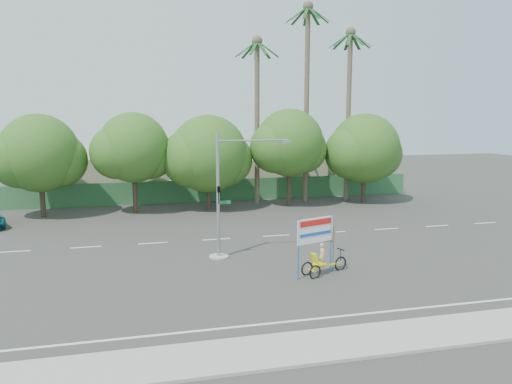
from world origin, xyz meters
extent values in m
plane|color=#33302D|center=(0.00, 0.00, 0.00)|extent=(120.00, 120.00, 0.00)
cube|color=gray|center=(0.00, -7.50, 0.06)|extent=(50.00, 2.40, 0.12)
cube|color=#336B3D|center=(0.00, 21.50, 1.00)|extent=(38.00, 0.08, 2.00)
cube|color=#B5AC8F|center=(-10.00, 26.00, 2.00)|extent=(12.00, 8.00, 4.00)
cube|color=#B5AC8F|center=(8.00, 26.00, 1.80)|extent=(14.00, 8.00, 3.60)
cylinder|color=#473828|center=(-14.00, 18.00, 1.76)|extent=(0.40, 0.40, 3.52)
sphere|color=#204D16|center=(-14.00, 18.00, 4.96)|extent=(6.00, 6.00, 6.00)
sphere|color=#204D16|center=(-12.65, 18.30, 4.40)|extent=(4.32, 4.32, 4.32)
sphere|color=#204D16|center=(-15.35, 17.75, 4.64)|extent=(4.56, 4.56, 4.56)
cylinder|color=#473828|center=(-7.00, 18.00, 1.87)|extent=(0.40, 0.40, 3.74)
sphere|color=#204D16|center=(-7.00, 18.00, 5.27)|extent=(5.60, 5.60, 5.60)
sphere|color=#204D16|center=(-5.74, 18.30, 4.68)|extent=(4.03, 4.03, 4.03)
sphere|color=#204D16|center=(-8.26, 17.75, 4.93)|extent=(4.26, 4.26, 4.26)
cylinder|color=#473828|center=(-1.00, 18.00, 1.65)|extent=(0.40, 0.40, 3.30)
sphere|color=#204D16|center=(-1.00, 18.00, 4.65)|extent=(6.40, 6.40, 6.40)
sphere|color=#204D16|center=(0.44, 18.30, 4.12)|extent=(4.61, 4.61, 4.61)
sphere|color=#204D16|center=(-2.44, 17.75, 4.35)|extent=(4.86, 4.86, 4.86)
cylinder|color=#473828|center=(6.00, 18.00, 1.94)|extent=(0.40, 0.40, 3.87)
sphere|color=#204D16|center=(6.00, 18.00, 5.46)|extent=(5.80, 5.80, 5.80)
sphere|color=#204D16|center=(7.30, 18.30, 4.84)|extent=(4.18, 4.18, 4.18)
sphere|color=#204D16|center=(4.70, 17.75, 5.10)|extent=(4.41, 4.41, 4.41)
cylinder|color=#473828|center=(13.00, 18.00, 1.72)|extent=(0.40, 0.40, 3.43)
sphere|color=#204D16|center=(13.00, 18.00, 4.84)|extent=(6.20, 6.20, 6.20)
sphere|color=#204D16|center=(14.39, 18.30, 4.29)|extent=(4.46, 4.46, 4.46)
sphere|color=#204D16|center=(11.61, 17.75, 4.52)|extent=(4.71, 4.71, 4.71)
cylinder|color=#70604C|center=(8.00, 19.50, 8.50)|extent=(0.44, 0.44, 17.00)
sphere|color=#70604C|center=(8.00, 19.50, 17.00)|extent=(0.90, 0.90, 0.90)
cube|color=#1C4C21|center=(8.94, 19.50, 16.34)|extent=(1.91, 0.28, 1.36)
cube|color=#1C4C21|center=(8.72, 20.11, 16.34)|extent=(1.65, 1.44, 1.36)
cube|color=#1C4C21|center=(8.16, 20.43, 16.34)|extent=(0.61, 1.93, 1.36)
cube|color=#1C4C21|center=(7.53, 20.32, 16.34)|extent=(1.20, 1.80, 1.36)
cube|color=#1C4C21|center=(7.11, 19.82, 16.34)|extent=(1.89, 0.92, 1.36)
cube|color=#1C4C21|center=(7.11, 19.18, 16.34)|extent=(1.89, 0.92, 1.36)
cube|color=#1C4C21|center=(7.53, 18.68, 16.34)|extent=(1.20, 1.80, 1.36)
cube|color=#1C4C21|center=(8.16, 18.57, 16.34)|extent=(0.61, 1.93, 1.36)
cube|color=#1C4C21|center=(8.72, 18.89, 16.34)|extent=(1.65, 1.44, 1.36)
cylinder|color=#70604C|center=(12.00, 19.50, 7.50)|extent=(0.44, 0.44, 15.00)
sphere|color=#70604C|center=(12.00, 19.50, 15.00)|extent=(0.90, 0.90, 0.90)
cube|color=#1C4C21|center=(12.94, 19.50, 14.34)|extent=(1.91, 0.28, 1.36)
cube|color=#1C4C21|center=(12.72, 20.11, 14.34)|extent=(1.65, 1.44, 1.36)
cube|color=#1C4C21|center=(12.16, 20.43, 14.34)|extent=(0.61, 1.93, 1.36)
cube|color=#1C4C21|center=(11.53, 20.32, 14.34)|extent=(1.20, 1.80, 1.36)
cube|color=#1C4C21|center=(11.11, 19.82, 14.34)|extent=(1.89, 0.92, 1.36)
cube|color=#1C4C21|center=(11.11, 19.18, 14.34)|extent=(1.89, 0.92, 1.36)
cube|color=#1C4C21|center=(11.53, 18.68, 14.34)|extent=(1.20, 1.80, 1.36)
cube|color=#1C4C21|center=(12.16, 18.57, 14.34)|extent=(0.61, 1.93, 1.36)
cube|color=#1C4C21|center=(12.72, 18.89, 14.34)|extent=(1.65, 1.44, 1.36)
cylinder|color=#70604C|center=(3.50, 19.50, 7.00)|extent=(0.44, 0.44, 14.00)
sphere|color=#70604C|center=(3.50, 19.50, 14.00)|extent=(0.90, 0.90, 0.90)
cube|color=#1C4C21|center=(4.44, 19.50, 13.34)|extent=(1.91, 0.28, 1.36)
cube|color=#1C4C21|center=(4.22, 20.11, 13.34)|extent=(1.65, 1.44, 1.36)
cube|color=#1C4C21|center=(3.66, 20.43, 13.34)|extent=(0.61, 1.93, 1.36)
cube|color=#1C4C21|center=(3.03, 20.32, 13.34)|extent=(1.20, 1.80, 1.36)
cube|color=#1C4C21|center=(2.61, 19.82, 13.34)|extent=(1.89, 0.92, 1.36)
cube|color=#1C4C21|center=(2.61, 19.18, 13.34)|extent=(1.89, 0.92, 1.36)
cube|color=#1C4C21|center=(3.03, 18.68, 13.34)|extent=(1.20, 1.80, 1.36)
cube|color=#1C4C21|center=(3.66, 18.57, 13.34)|extent=(0.61, 1.93, 1.36)
cube|color=#1C4C21|center=(4.22, 18.89, 13.34)|extent=(1.65, 1.44, 1.36)
cylinder|color=gray|center=(-2.50, 4.00, 0.05)|extent=(1.10, 1.10, 0.10)
cylinder|color=gray|center=(-2.50, 4.00, 3.50)|extent=(0.18, 0.18, 7.00)
cylinder|color=gray|center=(-0.50, 4.00, 6.55)|extent=(4.00, 0.10, 0.10)
cube|color=gray|center=(1.40, 4.00, 6.45)|extent=(0.55, 0.20, 0.12)
imported|color=black|center=(-2.50, 3.78, 3.60)|extent=(0.16, 0.20, 1.00)
cube|color=#14662D|center=(-2.15, 4.00, 3.15)|extent=(0.70, 0.04, 0.18)
torus|color=black|center=(3.27, 0.31, 0.34)|extent=(0.76, 0.33, 0.77)
torus|color=black|center=(1.33, -0.01, 0.32)|extent=(0.71, 0.31, 0.72)
torus|color=black|center=(1.54, -0.61, 0.32)|extent=(0.71, 0.31, 0.72)
cube|color=#FFF016|center=(2.35, 0.00, 0.41)|extent=(1.86, 0.69, 0.07)
cube|color=#FFF016|center=(1.43, -0.31, 0.34)|extent=(0.28, 0.67, 0.06)
cube|color=#FFF016|center=(1.92, -0.15, 0.57)|extent=(0.69, 0.64, 0.07)
cube|color=#FFF016|center=(1.63, -0.25, 0.89)|extent=(0.40, 0.54, 0.62)
cylinder|color=black|center=(3.27, 0.31, 0.80)|extent=(0.04, 0.04, 0.63)
cube|color=black|center=(3.27, 0.31, 1.11)|extent=(0.21, 0.50, 0.05)
imported|color=#CCB284|center=(2.08, -0.09, 1.00)|extent=(0.42, 0.52, 1.23)
cylinder|color=blue|center=(0.68, -0.57, 1.54)|extent=(0.08, 0.08, 3.08)
cylinder|color=blue|center=(2.62, 0.09, 1.54)|extent=(0.08, 0.08, 3.08)
cube|color=white|center=(1.65, -0.24, 2.34)|extent=(2.07, 0.75, 1.26)
cube|color=red|center=(1.66, -0.28, 2.74)|extent=(1.84, 0.64, 0.30)
cube|color=blue|center=(1.66, -0.28, 2.17)|extent=(1.84, 0.64, 0.16)
cylinder|color=black|center=(2.79, 0.15, 1.20)|extent=(0.03, 0.03, 2.40)
cube|color=red|center=(2.41, 0.02, 1.94)|extent=(0.97, 0.35, 0.75)
camera|label=1|loc=(-6.84, -22.86, 8.20)|focal=35.00mm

